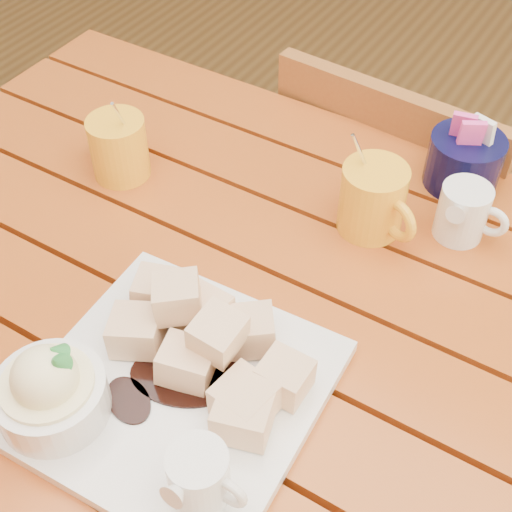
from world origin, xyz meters
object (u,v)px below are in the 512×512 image
Objects in this scene: table at (258,361)px; coffee_mug_left at (118,146)px; chair_far at (392,229)px; dessert_plate at (152,382)px; coffee_mug_right at (374,199)px.

table is 0.35m from coffee_mug_left.
table is 1.47× the size of chair_far.
table is 4.00× the size of dessert_plate.
coffee_mug_left is at bearing 159.23° from table.
coffee_mug_right is at bearing 105.22° from chair_far.
table is 0.25m from coffee_mug_right.
coffee_mug_right is at bearing 77.35° from dessert_plate.
table is 9.06× the size of coffee_mug_left.
dessert_plate is (-0.03, -0.16, 0.14)m from table.
coffee_mug_right reaches higher than chair_far.
coffee_mug_right is at bearing 26.92° from coffee_mug_left.
chair_far is (-0.06, 0.31, -0.34)m from coffee_mug_right.
chair_far is (-0.01, 0.51, -0.19)m from table.
dessert_plate is 2.27× the size of coffee_mug_left.
coffee_mug_right reaches higher than coffee_mug_left.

